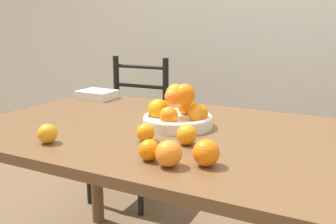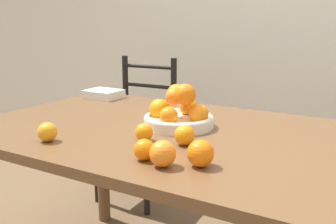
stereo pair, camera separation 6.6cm
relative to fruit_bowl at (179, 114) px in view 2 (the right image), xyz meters
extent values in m
cube|color=silver|center=(0.13, 1.50, 0.48)|extent=(8.00, 0.06, 2.60)
cube|color=brown|center=(0.13, -0.05, -0.07)|extent=(1.85, 0.99, 0.03)
cylinder|color=brown|center=(-0.71, 0.37, -0.45)|extent=(0.07, 0.07, 0.73)
cylinder|color=silver|center=(0.00, 0.00, -0.03)|extent=(0.27, 0.27, 0.04)
torus|color=silver|center=(0.00, 0.00, -0.02)|extent=(0.27, 0.27, 0.02)
sphere|color=orange|center=(0.08, 0.01, 0.01)|extent=(0.08, 0.08, 0.08)
sphere|color=orange|center=(0.00, 0.08, 0.01)|extent=(0.07, 0.07, 0.07)
sphere|color=orange|center=(-0.08, -0.01, 0.01)|extent=(0.08, 0.08, 0.08)
sphere|color=orange|center=(0.00, -0.08, 0.01)|extent=(0.07, 0.07, 0.07)
sphere|color=orange|center=(0.03, -0.01, 0.08)|extent=(0.08, 0.08, 0.08)
sphere|color=orange|center=(-0.02, 0.02, 0.08)|extent=(0.08, 0.08, 0.08)
sphere|color=orange|center=(-0.01, -0.02, 0.07)|extent=(0.06, 0.06, 0.06)
sphere|color=orange|center=(0.17, -0.40, -0.01)|extent=(0.08, 0.08, 0.08)
sphere|color=orange|center=(0.26, -0.34, -0.01)|extent=(0.08, 0.08, 0.08)
sphere|color=orange|center=(0.10, -0.38, -0.02)|extent=(0.06, 0.06, 0.06)
sphere|color=orange|center=(-0.29, -0.40, -0.02)|extent=(0.07, 0.07, 0.07)
sphere|color=orange|center=(0.13, -0.19, -0.02)|extent=(0.07, 0.07, 0.07)
sphere|color=orange|center=(-0.01, -0.22, -0.02)|extent=(0.06, 0.06, 0.06)
cylinder|color=black|center=(-0.91, 0.53, -0.58)|extent=(0.04, 0.04, 0.47)
cylinder|color=black|center=(-0.53, 0.55, -0.58)|extent=(0.04, 0.04, 0.47)
cylinder|color=black|center=(-0.93, 0.89, -0.35)|extent=(0.04, 0.04, 0.94)
cylinder|color=black|center=(-0.55, 0.91, -0.35)|extent=(0.04, 0.04, 0.94)
cube|color=black|center=(-0.73, 0.72, -0.33)|extent=(0.44, 0.42, 0.04)
cylinder|color=black|center=(-0.74, 0.90, -0.21)|extent=(0.38, 0.04, 0.02)
cylinder|color=black|center=(-0.74, 0.90, -0.08)|extent=(0.38, 0.04, 0.02)
cylinder|color=black|center=(-0.74, 0.90, 0.05)|extent=(0.38, 0.04, 0.02)
cube|color=silver|center=(-0.64, 0.31, -0.03)|extent=(0.18, 0.15, 0.04)
camera|label=1|loc=(0.67, -1.33, 0.35)|focal=42.00mm
camera|label=2|loc=(0.73, -1.30, 0.35)|focal=42.00mm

